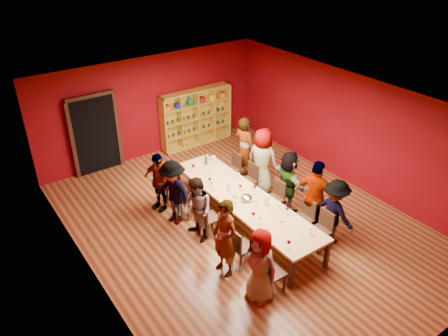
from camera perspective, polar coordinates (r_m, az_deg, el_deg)
The scene contains 50 objects.
room_shell at distance 9.63m, azimuth 2.69°, elevation -0.13°, with size 7.10×9.10×3.04m.
tasting_table at distance 10.05m, azimuth 2.58°, elevation -4.09°, with size 1.10×4.50×0.75m.
doorway at distance 12.61m, azimuth -16.51°, elevation 4.25°, with size 1.40×0.17×2.30m.
shelving_unit at distance 13.77m, azimuth -3.74°, elevation 7.00°, with size 2.40×0.40×1.80m.
chair_person_left_0 at distance 8.52m, azimuth 5.95°, elevation -13.33°, with size 0.42×0.42×0.89m.
person_left_0 at distance 8.20m, azimuth 4.68°, elevation -12.59°, with size 0.76×0.42×1.57m, color #5781B4.
chair_person_left_1 at distance 9.06m, azimuth 2.04°, elevation -10.06°, with size 0.42×0.42×0.89m.
person_left_1 at distance 8.66m, azimuth 0.11°, elevation -9.17°, with size 0.62×0.45×1.70m, color #504F55.
chair_person_left_2 at distance 9.85m, azimuth -2.27°, elevation -6.33°, with size 0.42×0.42×0.89m.
person_left_2 at distance 9.59m, azimuth -3.53°, elevation -5.49°, with size 0.75×0.41×1.54m, color #557DB0.
chair_person_left_3 at distance 10.45m, azimuth -4.82°, elevation -4.08°, with size 0.42×0.42×0.89m.
person_left_3 at distance 10.13m, azimuth -6.66°, elevation -3.22°, with size 1.05×0.43×1.63m, color #121932.
chair_person_left_4 at distance 10.97m, azimuth -6.71°, elevation -2.39°, with size 0.42×0.42×0.89m.
person_left_4 at distance 10.69m, azimuth -8.54°, elevation -1.77°, with size 0.89×0.41×1.53m, color pink.
chair_person_right_0 at distance 9.75m, azimuth 12.72°, elevation -7.60°, with size 0.42×0.42×0.89m.
person_right_0 at distance 9.80m, azimuth 14.23°, elevation -5.57°, with size 1.00×0.41×1.55m, color silver.
chair_person_right_1 at distance 10.03m, azimuth 10.54°, elevation -6.16°, with size 0.42×0.42×0.89m.
person_right_1 at distance 9.97m, azimuth 11.86°, elevation -3.75°, with size 1.05×0.48×1.79m, color #141839.
chair_person_right_2 at distance 10.60m, azimuth 6.79°, elevation -3.64°, with size 0.42×0.42×0.89m.
person_right_2 at distance 10.67m, azimuth 8.41°, elevation -1.70°, with size 1.45×0.42×1.56m, color #121933.
chair_person_right_3 at distance 11.26m, azimuth 3.36°, elevation -1.31°, with size 0.42×0.42×0.89m.
person_right_3 at distance 11.29m, azimuth 5.03°, elevation 0.98°, with size 0.86×0.47×1.76m, color #5F7EC3.
chair_person_right_4 at distance 11.75m, azimuth 1.21°, elevation 0.17°, with size 0.42×0.42×0.89m.
person_right_4 at distance 11.74m, azimuth 2.67°, elevation 2.48°, with size 0.67×0.49×1.84m, color silver.
wine_glass_0 at distance 11.35m, azimuth -1.26°, elevation 1.39°, with size 0.09×0.09×0.21m.
wine_glass_1 at distance 10.62m, azimuth 1.89°, elevation -0.87°, with size 0.08×0.08×0.19m.
wine_glass_2 at distance 9.76m, azimuth 1.54°, elevation -3.74°, with size 0.09×0.09×0.22m.
wine_glass_3 at distance 9.17m, azimuth 4.82°, elevation -6.54°, with size 0.07×0.07×0.18m.
wine_glass_4 at distance 10.15m, azimuth 4.04°, elevation -2.44°, with size 0.08×0.08×0.20m.
wine_glass_5 at distance 9.04m, azimuth 11.20°, elevation -7.70°, with size 0.07×0.07×0.18m.
wine_glass_6 at distance 10.44m, azimuth -1.88°, elevation -1.50°, with size 0.07×0.07×0.18m.
wine_glass_7 at distance 9.59m, azimuth 7.30°, elevation -4.74°, with size 0.08×0.08×0.21m.
wine_glass_8 at distance 10.18m, azimuth 2.15°, elevation -2.39°, with size 0.07×0.07×0.18m.
wine_glass_9 at distance 11.48m, azimuth -1.87°, elevation 1.70°, with size 0.08×0.08×0.20m.
wine_glass_10 at distance 9.80m, azimuth 1.30°, elevation -3.70°, with size 0.08×0.08×0.19m.
wine_glass_11 at distance 9.64m, azimuth 4.23°, elevation -4.34°, with size 0.08×0.08×0.21m.
wine_glass_12 at distance 9.10m, azimuth 7.59°, elevation -6.95°, with size 0.08×0.08×0.19m.
wine_glass_13 at distance 9.25m, azimuth 3.86°, elevation -6.01°, with size 0.08×0.08×0.20m.
wine_glass_14 at distance 9.51m, azimuth 8.25°, elevation -5.29°, with size 0.07×0.07×0.18m.
wine_glass_15 at distance 10.79m, azimuth -1.93°, elevation -0.37°, with size 0.07×0.07×0.18m.
wine_glass_16 at distance 9.01m, azimuth 11.27°, elevation -7.86°, with size 0.07×0.07×0.18m.
wine_glass_17 at distance 10.97m, azimuth -4.02°, elevation 0.26°, with size 0.09×0.09×0.22m.
wine_glass_18 at distance 10.79m, azimuth 0.92°, elevation -0.28°, with size 0.08×0.08×0.20m.
wine_glass_19 at distance 8.59m, azimuth 8.47°, elevation -9.58°, with size 0.08×0.08×0.20m.
wine_glass_20 at distance 10.29m, azimuth -1.51°, elevation -1.87°, with size 0.08×0.08×0.21m.
wine_glass_21 at distance 10.04m, azimuth 4.37°, elevation -2.97°, with size 0.07×0.07×0.18m.
spittoon_bowl at distance 9.90m, azimuth 2.95°, elevation -3.91°, with size 0.27×0.27×0.15m, color #BBBDC3.
carafe_a at distance 10.21m, azimuth 0.65°, elevation -2.42°, with size 0.10×0.10×0.23m.
carafe_b at distance 9.75m, azimuth 5.60°, elevation -4.23°, with size 0.13×0.13×0.26m.
wine_bottle at distance 11.30m, azimuth -2.37°, elevation 0.97°, with size 0.08×0.08×0.29m.
Camera 1 is at (-5.17, -6.56, 6.29)m, focal length 35.00 mm.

